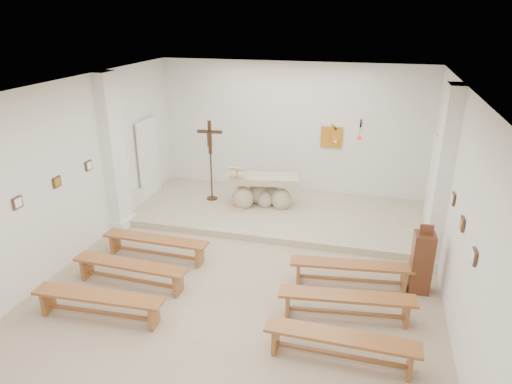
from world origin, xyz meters
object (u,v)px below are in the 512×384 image
(lectern, at_px, (237,188))
(bench_left_front, at_px, (156,243))
(altar, at_px, (263,193))
(bench_left_second, at_px, (130,269))
(bench_right_third, at_px, (341,342))
(crucifix_stand, at_px, (210,155))
(donation_pedestal, at_px, (422,262))
(bench_right_front, at_px, (351,269))
(bench_left_third, at_px, (99,301))
(bench_right_second, at_px, (347,301))

(lectern, distance_m, bench_left_front, 2.66)
(altar, distance_m, bench_left_second, 4.12)
(bench_right_third, bearing_deg, bench_left_second, 166.04)
(bench_left_second, relative_size, bench_right_third, 1.00)
(crucifix_stand, bearing_deg, donation_pedestal, -35.00)
(bench_left_second, bearing_deg, bench_right_front, 16.85)
(bench_right_front, bearing_deg, crucifix_stand, 135.06)
(lectern, xyz_separation_m, donation_pedestal, (4.07, -2.31, -0.13))
(bench_right_front, distance_m, bench_left_second, 3.96)
(crucifix_stand, bearing_deg, bench_right_third, -58.72)
(altar, relative_size, donation_pedestal, 1.34)
(crucifix_stand, xyz_separation_m, bench_left_third, (-0.14, -4.90, -0.99))
(lectern, bearing_deg, bench_right_front, -40.58)
(bench_left_second, bearing_deg, bench_right_second, 2.12)
(altar, height_order, donation_pedestal, donation_pedestal)
(lectern, xyz_separation_m, bench_left_front, (-0.95, -2.46, -0.36))
(bench_right_second, relative_size, bench_left_third, 1.01)
(crucifix_stand, xyz_separation_m, bench_right_third, (3.69, -4.90, -0.99))
(donation_pedestal, bearing_deg, bench_right_front, -175.55)
(lectern, bearing_deg, bench_right_third, -57.32)
(donation_pedestal, distance_m, bench_left_front, 5.02)
(bench_left_front, bearing_deg, lectern, 70.28)
(bench_left_front, distance_m, bench_right_second, 3.96)
(bench_left_third, distance_m, bench_right_third, 3.83)
(bench_left_third, height_order, bench_right_third, same)
(altar, bearing_deg, donation_pedestal, -47.35)
(altar, xyz_separation_m, bench_left_third, (-1.49, -4.84, -0.13))
(crucifix_stand, height_order, bench_right_second, crucifix_stand)
(crucifix_stand, distance_m, bench_left_second, 4.02)
(crucifix_stand, distance_m, donation_pedestal, 5.64)
(bench_right_front, xyz_separation_m, bench_left_third, (-3.83, -2.01, 0.00))
(bench_left_third, bearing_deg, altar, 70.10)
(crucifix_stand, height_order, bench_right_third, crucifix_stand)
(bench_left_front, bearing_deg, bench_right_front, 1.35)
(altar, xyz_separation_m, bench_right_third, (2.34, -4.84, -0.13))
(altar, relative_size, bench_left_second, 0.80)
(altar, height_order, lectern, lectern)
(altar, height_order, bench_left_third, altar)
(altar, bearing_deg, bench_left_third, -117.21)
(donation_pedestal, distance_m, bench_right_front, 1.22)
(lectern, distance_m, bench_left_second, 3.61)
(donation_pedestal, bearing_deg, bench_left_third, -159.48)
(crucifix_stand, xyz_separation_m, bench_left_second, (-0.14, -3.89, -0.99))
(altar, bearing_deg, bench_right_front, -60.54)
(crucifix_stand, relative_size, bench_left_third, 0.94)
(lectern, height_order, bench_left_second, lectern)
(lectern, height_order, bench_right_front, lectern)
(bench_right_front, xyz_separation_m, bench_right_third, (0.00, -2.01, 0.00))
(lectern, xyz_separation_m, bench_right_front, (2.88, -2.46, -0.36))
(altar, relative_size, lectern, 1.56)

